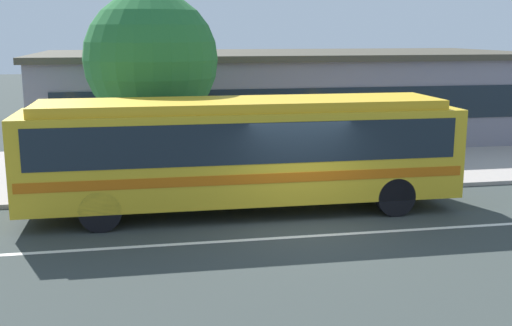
{
  "coord_description": "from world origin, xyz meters",
  "views": [
    {
      "loc": [
        -3.83,
        -14.19,
        4.62
      ],
      "look_at": [
        -0.86,
        1.44,
        1.3
      ],
      "focal_mm": 44.23,
      "sensor_mm": 36.0,
      "label": 1
    }
  ],
  "objects": [
    {
      "name": "ground_plane",
      "position": [
        0.0,
        0.0,
        0.0
      ],
      "size": [
        120.0,
        120.0,
        0.0
      ],
      "primitive_type": "plane",
      "color": "#333B38"
    },
    {
      "name": "station_building",
      "position": [
        2.56,
        12.89,
        1.89
      ],
      "size": [
        20.79,
        9.29,
        3.77
      ],
      "color": "slate",
      "rests_on": "ground_plane"
    },
    {
      "name": "lane_stripe_center",
      "position": [
        0.0,
        -0.8,
        0.0
      ],
      "size": [
        56.0,
        0.16,
        0.01
      ],
      "primitive_type": "cube",
      "color": "silver",
      "rests_on": "ground_plane"
    },
    {
      "name": "street_tree_near_stop",
      "position": [
        -3.35,
        5.28,
        3.8
      ],
      "size": [
        4.04,
        4.04,
        5.71
      ],
      "color": "brown",
      "rests_on": "sidewalk_slab"
    },
    {
      "name": "transit_bus",
      "position": [
        -1.19,
        1.56,
        1.7
      ],
      "size": [
        11.13,
        2.63,
        2.93
      ],
      "color": "gold",
      "rests_on": "ground_plane"
    },
    {
      "name": "pedestrian_walking_along_curb",
      "position": [
        -4.87,
        4.91,
        1.07
      ],
      "size": [
        0.47,
        0.47,
        1.63
      ],
      "color": "#202745",
      "rests_on": "sidewalk_slab"
    },
    {
      "name": "pedestrian_waiting_near_sign",
      "position": [
        -1.72,
        4.58,
        1.13
      ],
      "size": [
        0.37,
        0.37,
        1.73
      ],
      "color": "#3E2E36",
      "rests_on": "sidewalk_slab"
    },
    {
      "name": "sidewalk_slab",
      "position": [
        0.0,
        6.91,
        0.06
      ],
      "size": [
        60.0,
        8.0,
        0.12
      ],
      "primitive_type": "cube",
      "color": "#A49A91",
      "rests_on": "ground_plane"
    }
  ]
}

